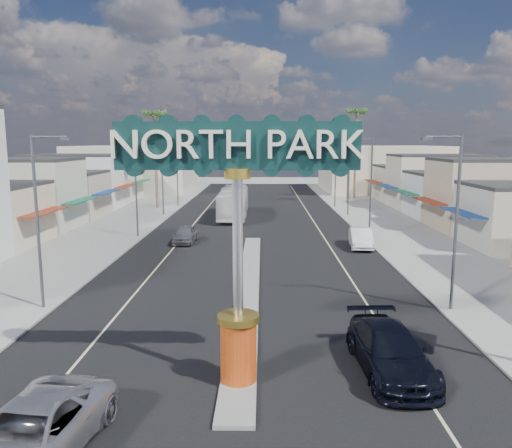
{
  "coord_description": "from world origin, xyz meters",
  "views": [
    {
      "loc": [
        0.85,
        -14.86,
        8.62
      ],
      "look_at": [
        0.51,
        11.13,
        4.36
      ],
      "focal_mm": 35.0,
      "sensor_mm": 36.0,
      "label": 1
    }
  ],
  "objects_px": {
    "palm_right_far": "(357,117)",
    "suv_right": "(390,351)",
    "streetlight_l_near": "(40,213)",
    "streetlight_l_far": "(178,169)",
    "suv_left": "(30,435)",
    "streetlight_l_mid": "(138,182)",
    "city_bus": "(234,203)",
    "streetlight_r_mid": "(369,183)",
    "traffic_signal_right": "(333,180)",
    "car_parked_right": "(361,238)",
    "palm_left_far": "(154,120)",
    "gateway_sign": "(238,222)",
    "streetlight_r_near": "(453,214)",
    "palm_right_mid": "(350,128)",
    "traffic_signal_left": "(178,180)",
    "streetlight_r_far": "(334,169)",
    "car_parked_left": "(185,234)"
  },
  "relations": [
    {
      "from": "traffic_signal_left",
      "to": "palm_right_mid",
      "type": "relative_size",
      "value": 0.5
    },
    {
      "from": "gateway_sign",
      "to": "streetlight_r_far",
      "type": "height_order",
      "value": "gateway_sign"
    },
    {
      "from": "palm_left_far",
      "to": "car_parked_left",
      "type": "bearing_deg",
      "value": -72.28
    },
    {
      "from": "traffic_signal_right",
      "to": "city_bus",
      "type": "distance_m",
      "value": 12.07
    },
    {
      "from": "palm_right_mid",
      "to": "car_parked_left",
      "type": "height_order",
      "value": "palm_right_mid"
    },
    {
      "from": "traffic_signal_right",
      "to": "streetlight_l_near",
      "type": "bearing_deg",
      "value": -119.99
    },
    {
      "from": "traffic_signal_left",
      "to": "traffic_signal_right",
      "type": "distance_m",
      "value": 18.37
    },
    {
      "from": "traffic_signal_right",
      "to": "suv_left",
      "type": "bearing_deg",
      "value": -107.4
    },
    {
      "from": "palm_right_far",
      "to": "traffic_signal_right",
      "type": "bearing_deg",
      "value": -107.9
    },
    {
      "from": "car_parked_left",
      "to": "car_parked_right",
      "type": "relative_size",
      "value": 0.89
    },
    {
      "from": "streetlight_r_mid",
      "to": "streetlight_l_far",
      "type": "bearing_deg",
      "value": 133.48
    },
    {
      "from": "streetlight_l_near",
      "to": "suv_right",
      "type": "xyz_separation_m",
      "value": [
        16.11,
        -7.01,
        -4.21
      ]
    },
    {
      "from": "streetlight_r_mid",
      "to": "suv_right",
      "type": "xyz_separation_m",
      "value": [
        -4.75,
        -27.01,
        -4.21
      ]
    },
    {
      "from": "palm_right_far",
      "to": "streetlight_r_mid",
      "type": "bearing_deg",
      "value": -98.12
    },
    {
      "from": "suv_left",
      "to": "suv_right",
      "type": "bearing_deg",
      "value": 34.3
    },
    {
      "from": "palm_right_mid",
      "to": "palm_right_far",
      "type": "relative_size",
      "value": 0.86
    },
    {
      "from": "traffic_signal_left",
      "to": "streetlight_l_near",
      "type": "relative_size",
      "value": 0.67
    },
    {
      "from": "traffic_signal_left",
      "to": "palm_right_far",
      "type": "height_order",
      "value": "palm_right_far"
    },
    {
      "from": "palm_right_mid",
      "to": "streetlight_l_far",
      "type": "bearing_deg",
      "value": -170.31
    },
    {
      "from": "streetlight_l_mid",
      "to": "streetlight_r_mid",
      "type": "height_order",
      "value": "same"
    },
    {
      "from": "streetlight_l_far",
      "to": "suv_left",
      "type": "height_order",
      "value": "streetlight_l_far"
    },
    {
      "from": "traffic_signal_left",
      "to": "streetlight_l_mid",
      "type": "distance_m",
      "value": 14.07
    },
    {
      "from": "suv_left",
      "to": "suv_right",
      "type": "distance_m",
      "value": 12.42
    },
    {
      "from": "streetlight_l_mid",
      "to": "city_bus",
      "type": "xyz_separation_m",
      "value": [
        7.93,
        12.39,
        -3.32
      ]
    },
    {
      "from": "streetlight_l_mid",
      "to": "palm_right_mid",
      "type": "bearing_deg",
      "value": 47.97
    },
    {
      "from": "car_parked_left",
      "to": "gateway_sign",
      "type": "bearing_deg",
      "value": -73.8
    },
    {
      "from": "palm_right_far",
      "to": "suv_right",
      "type": "bearing_deg",
      "value": -98.98
    },
    {
      "from": "palm_right_mid",
      "to": "streetlight_r_far",
      "type": "bearing_deg",
      "value": -122.69
    },
    {
      "from": "streetlight_r_far",
      "to": "streetlight_l_near",
      "type": "bearing_deg",
      "value": -116.42
    },
    {
      "from": "streetlight_r_far",
      "to": "suv_left",
      "type": "relative_size",
      "value": 1.5
    },
    {
      "from": "gateway_sign",
      "to": "streetlight_r_mid",
      "type": "xyz_separation_m",
      "value": [
        10.43,
        28.02,
        -0.86
      ]
    },
    {
      "from": "streetlight_r_mid",
      "to": "suv_right",
      "type": "relative_size",
      "value": 1.52
    },
    {
      "from": "gateway_sign",
      "to": "streetlight_l_near",
      "type": "relative_size",
      "value": 1.02
    },
    {
      "from": "streetlight_l_far",
      "to": "streetlight_r_mid",
      "type": "distance_m",
      "value": 30.32
    },
    {
      "from": "palm_right_mid",
      "to": "suv_right",
      "type": "xyz_separation_m",
      "value": [
        -7.32,
        -53.01,
        -9.74
      ]
    },
    {
      "from": "gateway_sign",
      "to": "streetlight_r_near",
      "type": "xyz_separation_m",
      "value": [
        10.43,
        8.02,
        -0.86
      ]
    },
    {
      "from": "traffic_signal_left",
      "to": "suv_right",
      "type": "distance_m",
      "value": 43.75
    },
    {
      "from": "streetlight_l_far",
      "to": "city_bus",
      "type": "height_order",
      "value": "streetlight_l_far"
    },
    {
      "from": "traffic_signal_left",
      "to": "streetlight_r_mid",
      "type": "bearing_deg",
      "value": -35.5
    },
    {
      "from": "car_parked_right",
      "to": "suv_right",
      "type": "bearing_deg",
      "value": -92.98
    },
    {
      "from": "traffic_signal_left",
      "to": "car_parked_left",
      "type": "bearing_deg",
      "value": -78.49
    },
    {
      "from": "suv_left",
      "to": "streetlight_l_near",
      "type": "bearing_deg",
      "value": 119.3
    },
    {
      "from": "streetlight_r_near",
      "to": "palm_left_far",
      "type": "height_order",
      "value": "palm_left_far"
    },
    {
      "from": "streetlight_l_mid",
      "to": "car_parked_right",
      "type": "bearing_deg",
      "value": -12.17
    },
    {
      "from": "car_parked_left",
      "to": "city_bus",
      "type": "bearing_deg",
      "value": 80.62
    },
    {
      "from": "streetlight_l_far",
      "to": "suv_left",
      "type": "xyz_separation_m",
      "value": [
        5.02,
        -54.59,
        -4.23
      ]
    },
    {
      "from": "streetlight_l_far",
      "to": "streetlight_l_near",
      "type": "bearing_deg",
      "value": -90.0
    },
    {
      "from": "palm_left_far",
      "to": "city_bus",
      "type": "xyz_separation_m",
      "value": [
        10.49,
        -7.61,
        -9.75
      ]
    },
    {
      "from": "streetlight_l_near",
      "to": "suv_left",
      "type": "relative_size",
      "value": 1.5
    },
    {
      "from": "car_parked_right",
      "to": "streetlight_r_near",
      "type": "bearing_deg",
      "value": -79.53
    }
  ]
}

